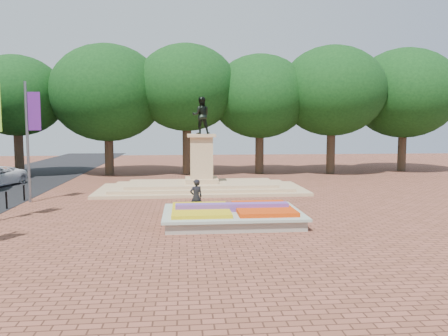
# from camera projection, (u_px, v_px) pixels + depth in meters

# --- Properties ---
(ground) EXTENTS (90.00, 90.00, 0.00)m
(ground) POSITION_uv_depth(u_px,v_px,m) (208.00, 214.00, 22.05)
(ground) COLOR brown
(ground) RESTS_ON ground
(flower_bed) EXTENTS (6.30, 4.30, 0.91)m
(flower_bed) POSITION_uv_depth(u_px,v_px,m) (233.00, 215.00, 20.12)
(flower_bed) COLOR gray
(flower_bed) RESTS_ON ground
(monument) EXTENTS (14.00, 6.00, 6.40)m
(monument) POSITION_uv_depth(u_px,v_px,m) (201.00, 178.00, 29.89)
(monument) COLOR tan
(monument) RESTS_ON ground
(tree_row_back) EXTENTS (44.80, 8.80, 10.43)m
(tree_row_back) POSITION_uv_depth(u_px,v_px,m) (222.00, 101.00, 39.45)
(tree_row_back) COLOR #3B2C20
(tree_row_back) RESTS_ON ground
(pedestrian) EXTENTS (0.77, 0.63, 1.81)m
(pedestrian) POSITION_uv_depth(u_px,v_px,m) (196.00, 197.00, 21.86)
(pedestrian) COLOR black
(pedestrian) RESTS_ON ground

